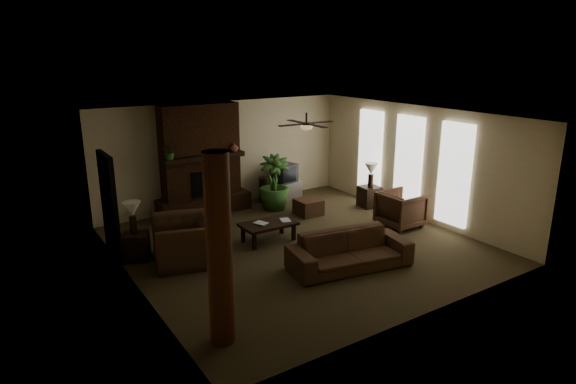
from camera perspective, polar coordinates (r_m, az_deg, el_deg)
room_shell at (r=10.20m, az=1.23°, el=1.09°), size 7.00×7.00×7.00m
fireplace at (r=12.64m, az=-10.07°, el=2.68°), size 2.40×0.70×2.80m
windows at (r=12.56m, az=13.85°, el=3.28°), size 0.08×3.65×2.35m
log_column at (r=6.83m, az=-8.03°, el=-6.85°), size 0.36×0.36×2.80m
doorway at (r=10.59m, az=-20.15°, el=-1.32°), size 0.10×1.00×2.10m
ceiling_fan at (r=10.43m, az=2.16°, el=7.77°), size 1.35×1.35×0.37m
sofa at (r=9.51m, az=7.23°, el=-6.13°), size 2.46×1.08×0.93m
armchair_left at (r=9.87m, az=-12.02°, el=-4.74°), size 1.19×1.52×1.17m
armchair_right at (r=11.88m, az=13.08°, el=-1.79°), size 0.86×0.92×0.94m
coffee_table at (r=10.73m, az=-2.31°, el=-3.90°), size 1.20×0.70×0.43m
ottoman at (r=12.52m, az=2.40°, el=-1.75°), size 0.61×0.61×0.40m
tv_stand at (r=13.81m, az=-0.30°, el=0.20°), size 0.90×0.59×0.50m
tv at (r=13.63m, az=-0.45°, el=2.20°), size 0.74×0.65×0.52m
floor_vase at (r=13.51m, az=-2.67°, el=0.61°), size 0.34×0.34×0.77m
floor_plant at (r=12.89m, az=-1.63°, el=-0.27°), size 1.22×1.63×0.81m
side_table_left at (r=10.32m, az=-17.34°, el=-6.07°), size 0.66×0.66×0.55m
lamp_left at (r=10.11m, az=-17.74°, el=-2.19°), size 0.43×0.43×0.65m
side_table_right at (r=13.32m, az=9.47°, el=-0.52°), size 0.56×0.56×0.55m
lamp_right at (r=13.12m, az=9.69°, el=2.49°), size 0.45×0.45×0.65m
mantel_plant at (r=11.94m, az=-13.65°, el=4.47°), size 0.39×0.43×0.33m
mantel_vase at (r=12.62m, az=-6.30°, el=5.20°), size 0.26×0.27×0.22m
book_a at (r=10.53m, az=-3.55°, el=-3.15°), size 0.21×0.10×0.29m
book_b at (r=10.75m, az=-0.87°, el=-2.70°), size 0.21×0.08×0.29m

